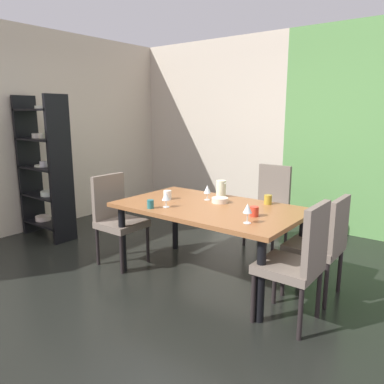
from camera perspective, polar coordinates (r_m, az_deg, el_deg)
ground_plane at (r=3.68m, az=-6.66°, el=-14.30°), size 5.25×5.70×0.02m
back_panel_interior at (r=6.28m, az=2.57°, el=9.77°), size 2.70×0.10×2.74m
garden_window_panel at (r=5.25m, az=27.05°, el=8.02°), size 2.54×0.10×2.74m
left_interior_panel at (r=5.43m, az=-27.19°, el=8.10°), size 0.10×5.70×2.74m
dining_table at (r=3.63m, az=2.61°, el=-3.29°), size 1.77×1.04×0.74m
chair_right_near at (r=2.98m, az=15.98°, el=-9.77°), size 0.44×0.44×0.97m
chair_head_far at (r=4.73m, az=11.73°, el=-1.41°), size 0.44×0.45×0.98m
chair_left_near at (r=4.13m, az=-11.41°, el=-3.46°), size 0.45×0.44×0.96m
chair_right_far at (r=3.48m, az=19.30°, el=-7.10°), size 0.44×0.44×0.92m
display_shelf at (r=5.18m, az=-21.59°, el=3.37°), size 0.78×0.32×1.83m
wine_glass_corner at (r=3.05m, az=8.47°, el=-2.55°), size 0.08×0.08×0.16m
wine_glass_west at (r=3.82m, az=2.35°, el=0.38°), size 0.07×0.07×0.15m
wine_glass_rear at (r=3.54m, az=-3.98°, el=-0.65°), size 0.08×0.08×0.15m
serving_bowl_front at (r=3.74m, az=4.29°, el=-1.24°), size 0.17×0.17×0.05m
cup_right at (r=3.53m, az=-6.35°, el=-1.84°), size 0.06×0.06×0.08m
cup_near_shelf at (r=3.73m, az=11.50°, el=-1.14°), size 0.08×0.08×0.09m
cup_north at (r=3.28m, az=9.45°, el=-2.94°), size 0.08×0.08×0.09m
cup_near_window at (r=3.87m, az=-3.76°, el=-0.43°), size 0.08×0.08×0.09m
pitcher_south at (r=3.98m, az=4.45°, el=0.54°), size 0.12×0.10×0.18m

